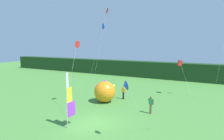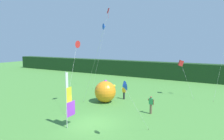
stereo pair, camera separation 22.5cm
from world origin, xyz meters
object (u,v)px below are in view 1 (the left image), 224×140
Objects in this scene: kite_red_box_1 at (180,63)px; kite_blue_delta_4 at (104,27)px; inflatable_balloon at (105,92)px; kite_red_delta_0 at (76,44)px; person_mid_field at (151,104)px; kite_blue_delta_2 at (125,86)px; kite_red_diamond_5 at (106,19)px; banner_flag at (69,101)px; person_near_banner at (123,92)px.

kite_blue_delta_4 is (-5.51, -9.43, 3.95)m from kite_red_box_1.
kite_red_delta_0 is (-2.07, -2.28, 5.28)m from inflatable_balloon.
inflatable_balloon is 10.29m from kite_red_box_1.
person_mid_field is at bearing 7.94° from kite_red_delta_0.
inflatable_balloon is 0.36× the size of kite_red_delta_0.
kite_red_diamond_5 is at bearing 124.68° from kite_blue_delta_2.
kite_blue_delta_2 is at bearing -32.68° from kite_red_delta_0.
banner_flag reaches higher than person_near_banner.
kite_blue_delta_4 is 9.43m from kite_red_diamond_5.
kite_red_delta_0 is (-3.09, 4.92, 4.35)m from banner_flag.
kite_blue_delta_4 is at bearing -90.55° from person_near_banner.
kite_red_box_1 reaches higher than person_near_banner.
kite_blue_delta_2 is at bearing -2.23° from banner_flag.
kite_red_box_1 is 1.09× the size of kite_blue_delta_2.
kite_red_box_1 is 11.72m from kite_red_diamond_5.
kite_red_diamond_5 is (-1.15, 8.07, 3.60)m from kite_red_delta_0.
kite_red_diamond_5 is (-9.12, 13.18, 6.27)m from kite_blue_delta_2.
kite_red_delta_0 reaches higher than person_mid_field.
kite_red_diamond_5 reaches higher than kite_red_box_1.
person_mid_field is 0.37× the size of kite_red_box_1.
person_mid_field is at bearing -37.06° from person_near_banner.
banner_flag is at bearing -81.95° from inflatable_balloon.
banner_flag is 15.61m from kite_red_box_1.
kite_red_diamond_5 reaches higher than banner_flag.
kite_red_delta_0 is at bearing -172.06° from person_mid_field.
banner_flag is at bearing -92.92° from kite_blue_delta_4.
banner_flag reaches higher than inflatable_balloon.
banner_flag is at bearing 177.77° from kite_blue_delta_2.
inflatable_balloon is at bearing 119.30° from kite_blue_delta_4.
kite_red_diamond_5 is (-4.24, 12.99, 7.95)m from banner_flag.
inflatable_balloon is 6.11m from kite_red_delta_0.
person_mid_field is at bearing -11.73° from inflatable_balloon.
person_mid_field is at bearing -37.95° from kite_red_diamond_5.
kite_red_diamond_5 reaches higher than inflatable_balloon.
kite_red_diamond_5 is at bearing 142.05° from person_mid_field.
inflatable_balloon is 11.08m from kite_red_diamond_5.
inflatable_balloon is 0.22× the size of kite_red_diamond_5.
kite_red_delta_0 reaches higher than person_near_banner.
kite_red_box_1 is at bearing 59.71° from kite_blue_delta_4.
kite_red_delta_0 is 0.60× the size of kite_red_diamond_5.
banner_flag is at bearing -111.85° from kite_red_box_1.
kite_red_diamond_5 is (-10.00, -1.38, 5.94)m from kite_red_box_1.
inflatable_balloon reaches higher than person_mid_field.
kite_red_diamond_5 is (-8.95, 6.98, 9.18)m from person_mid_field.
kite_blue_delta_2 is (0.17, -6.20, 2.91)m from person_mid_field.
kite_blue_delta_2 is 0.49× the size of kite_blue_delta_4.
kite_blue_delta_2 is 8.12m from kite_blue_delta_4.
person_near_banner is 8.12m from kite_red_box_1.
person_near_banner is at bearing 88.20° from banner_flag.
kite_red_diamond_5 is at bearing 98.14° from kite_red_delta_0.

